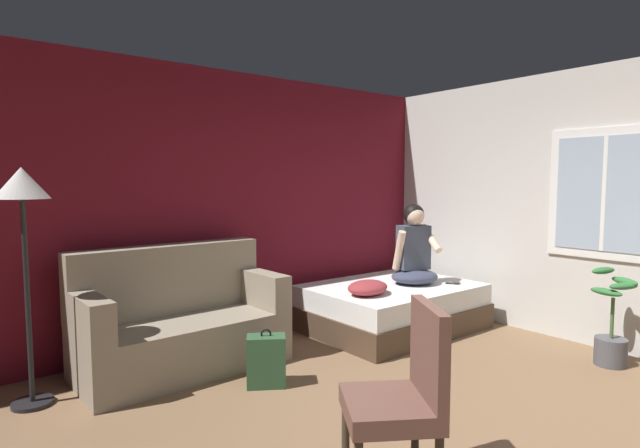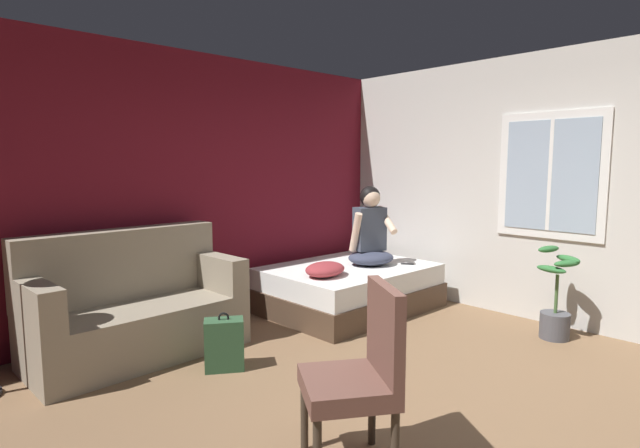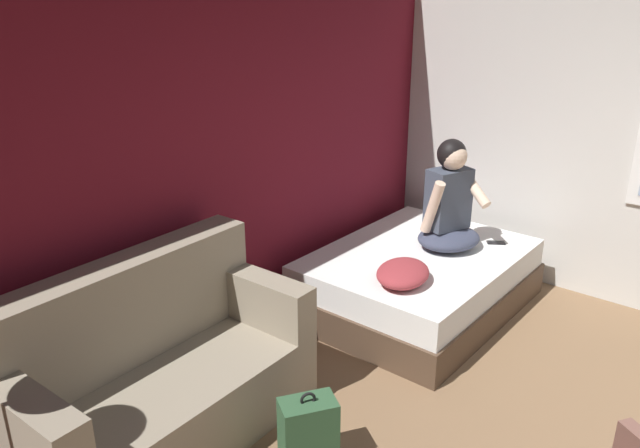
{
  "view_description": "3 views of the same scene",
  "coord_description": "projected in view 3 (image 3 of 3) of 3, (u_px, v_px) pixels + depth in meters",
  "views": [
    {
      "loc": [
        -2.51,
        -1.61,
        1.6
      ],
      "look_at": [
        0.54,
        2.24,
        1.18
      ],
      "focal_mm": 28.0,
      "sensor_mm": 36.0,
      "label": 1
    },
    {
      "loc": [
        -2.51,
        -1.61,
        1.6
      ],
      "look_at": [
        0.83,
        1.92,
        1.01
      ],
      "focal_mm": 28.0,
      "sensor_mm": 36.0,
      "label": 2
    },
    {
      "loc": [
        -2.54,
        -0.15,
        2.44
      ],
      "look_at": [
        0.25,
        2.15,
        1.05
      ],
      "focal_mm": 35.0,
      "sensor_mm": 36.0,
      "label": 3
    }
  ],
  "objects": [
    {
      "name": "wall_back_accent",
      "position": [
        196.0,
        163.0,
        4.09
      ],
      "size": [
        10.02,
        0.16,
        2.7
      ],
      "primitive_type": "cube",
      "color": "maroon",
      "rests_on": "ground"
    },
    {
      "name": "cell_phone",
      "position": [
        496.0,
        243.0,
        5.06
      ],
      "size": [
        0.14,
        0.16,
        0.01
      ],
      "primitive_type": "cube",
      "rotation": [
        0.0,
        0.0,
        3.74
      ],
      "color": "black",
      "rests_on": "bed"
    },
    {
      "name": "throw_pillow",
      "position": [
        403.0,
        273.0,
        4.38
      ],
      "size": [
        0.56,
        0.48,
        0.14
      ],
      "primitive_type": "ellipsoid",
      "rotation": [
        0.0,
        0.0,
        0.28
      ],
      "color": "#993338",
      "rests_on": "bed"
    },
    {
      "name": "person_seated",
      "position": [
        450.0,
        205.0,
        4.87
      ],
      "size": [
        0.64,
        0.59,
        0.88
      ],
      "color": "#383D51",
      "rests_on": "bed"
    },
    {
      "name": "bed",
      "position": [
        418.0,
        280.0,
        4.98
      ],
      "size": [
        1.81,
        1.36,
        0.48
      ],
      "color": "#4C3828",
      "rests_on": "ground"
    },
    {
      "name": "backpack",
      "position": [
        308.0,
        433.0,
        3.35
      ],
      "size": [
        0.35,
        0.34,
        0.46
      ],
      "color": "#2D5133",
      "rests_on": "ground"
    },
    {
      "name": "couch",
      "position": [
        156.0,
        377.0,
        3.48
      ],
      "size": [
        1.72,
        0.87,
        1.04
      ],
      "color": "gray",
      "rests_on": "ground"
    }
  ]
}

